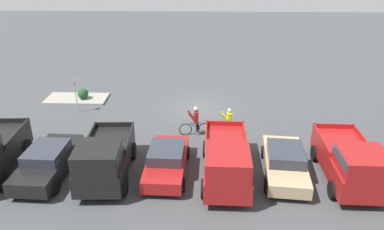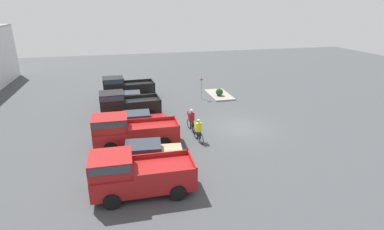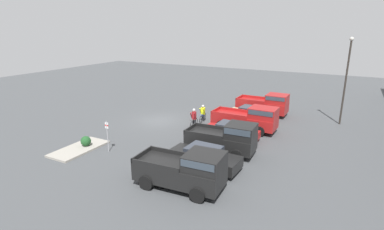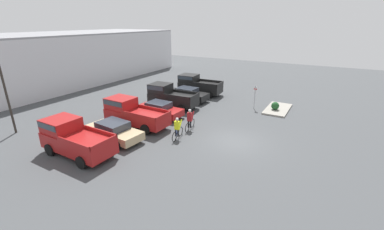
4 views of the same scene
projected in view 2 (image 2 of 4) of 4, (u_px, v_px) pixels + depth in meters
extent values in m
plane|color=#424447|center=(241.00, 127.00, 23.39)|extent=(80.00, 80.00, 0.00)
cube|color=maroon|center=(144.00, 177.00, 15.00)|extent=(2.21, 5.11, 1.01)
cube|color=maroon|center=(111.00, 164.00, 14.37)|extent=(1.97, 2.07, 0.86)
cube|color=#333D47|center=(110.00, 161.00, 14.30)|extent=(2.03, 1.91, 0.38)
cube|color=maroon|center=(166.00, 174.00, 14.07)|extent=(0.14, 3.04, 0.25)
cube|color=maroon|center=(161.00, 155.00, 15.92)|extent=(0.14, 3.04, 0.25)
cube|color=maroon|center=(192.00, 161.00, 15.30)|extent=(2.10, 0.12, 0.25)
cylinder|color=black|center=(112.00, 202.00, 13.88)|extent=(0.24, 0.81, 0.81)
cylinder|color=black|center=(113.00, 178.00, 15.80)|extent=(0.24, 0.81, 0.81)
cylinder|color=black|center=(178.00, 193.00, 14.53)|extent=(0.24, 0.81, 0.81)
cylinder|color=black|center=(172.00, 171.00, 16.45)|extent=(0.24, 0.81, 0.81)
cube|color=tan|center=(144.00, 156.00, 17.72)|extent=(2.25, 4.78, 0.59)
cube|color=#2D333D|center=(143.00, 148.00, 17.52)|extent=(1.84, 2.23, 0.53)
cylinder|color=black|center=(117.00, 170.00, 16.74)|extent=(0.24, 0.64, 0.62)
cylinder|color=black|center=(120.00, 155.00, 18.44)|extent=(0.24, 0.64, 0.62)
cylinder|color=black|center=(170.00, 166.00, 17.16)|extent=(0.24, 0.64, 0.62)
cylinder|color=black|center=(168.00, 151.00, 18.86)|extent=(0.24, 0.64, 0.62)
cube|color=maroon|center=(137.00, 134.00, 20.13)|extent=(2.13, 5.61, 0.92)
cube|color=maroon|center=(110.00, 123.00, 19.47)|extent=(1.89, 2.27, 0.91)
cube|color=#333D47|center=(110.00, 120.00, 19.40)|extent=(1.95, 2.09, 0.40)
cube|color=maroon|center=(154.00, 130.00, 19.27)|extent=(0.16, 3.34, 0.25)
cube|color=maroon|center=(152.00, 119.00, 21.03)|extent=(0.16, 3.34, 0.25)
cube|color=maroon|center=(177.00, 122.00, 20.49)|extent=(2.00, 0.13, 0.25)
cylinder|color=black|center=(111.00, 148.00, 19.00)|extent=(0.24, 0.86, 0.85)
cylinder|color=black|center=(111.00, 136.00, 20.83)|extent=(0.24, 0.86, 0.85)
cylinder|color=black|center=(165.00, 143.00, 19.71)|extent=(0.24, 0.86, 0.85)
cylinder|color=black|center=(161.00, 131.00, 21.54)|extent=(0.24, 0.86, 0.85)
cube|color=maroon|center=(137.00, 123.00, 22.82)|extent=(1.94, 4.50, 0.58)
cube|color=#2D333D|center=(136.00, 116.00, 22.63)|extent=(1.68, 2.05, 0.51)
cylinder|color=black|center=(118.00, 132.00, 21.81)|extent=(0.20, 0.61, 0.61)
cylinder|color=black|center=(118.00, 123.00, 23.45)|extent=(0.20, 0.61, 0.61)
cylinder|color=black|center=(157.00, 129.00, 22.36)|extent=(0.20, 0.61, 0.61)
cylinder|color=black|center=(155.00, 120.00, 24.00)|extent=(0.20, 0.61, 0.61)
cube|color=black|center=(131.00, 107.00, 25.19)|extent=(2.28, 4.98, 0.99)
cube|color=black|center=(112.00, 98.00, 24.47)|extent=(1.98, 2.04, 0.93)
cube|color=#333D47|center=(112.00, 96.00, 24.40)|extent=(2.03, 1.89, 0.41)
cube|color=black|center=(144.00, 103.00, 24.36)|extent=(0.22, 2.93, 0.25)
cube|color=black|center=(140.00, 96.00, 26.13)|extent=(0.22, 2.93, 0.25)
cube|color=black|center=(159.00, 98.00, 25.63)|extent=(2.05, 0.18, 0.25)
cylinder|color=black|center=(113.00, 118.00, 24.02)|extent=(0.26, 0.85, 0.84)
cylinder|color=black|center=(112.00, 110.00, 25.87)|extent=(0.26, 0.85, 0.84)
cylinder|color=black|center=(151.00, 115.00, 24.84)|extent=(0.26, 0.85, 0.84)
cylinder|color=black|center=(147.00, 107.00, 26.68)|extent=(0.26, 0.85, 0.84)
cube|color=black|center=(129.00, 101.00, 27.83)|extent=(2.03, 4.74, 0.68)
cube|color=#2D333D|center=(129.00, 95.00, 27.63)|extent=(1.74, 2.16, 0.47)
cylinder|color=black|center=(112.00, 108.00, 26.80)|extent=(0.21, 0.64, 0.64)
cylinder|color=black|center=(113.00, 102.00, 28.50)|extent=(0.21, 0.64, 0.64)
cylinder|color=black|center=(146.00, 106.00, 27.36)|extent=(0.21, 0.64, 0.64)
cylinder|color=black|center=(145.00, 100.00, 29.06)|extent=(0.21, 0.64, 0.64)
cube|color=black|center=(129.00, 90.00, 30.32)|extent=(2.38, 5.11, 1.05)
cube|color=black|center=(113.00, 82.00, 29.57)|extent=(2.04, 2.11, 0.84)
cube|color=#333D47|center=(113.00, 80.00, 29.51)|extent=(2.10, 1.95, 0.37)
cube|color=black|center=(140.00, 85.00, 29.47)|extent=(0.25, 3.00, 0.25)
cube|color=black|center=(137.00, 81.00, 31.27)|extent=(0.25, 3.00, 0.25)
cube|color=black|center=(153.00, 82.00, 30.78)|extent=(2.10, 0.20, 0.25)
cylinder|color=black|center=(115.00, 99.00, 29.11)|extent=(0.27, 0.86, 0.85)
cylinder|color=black|center=(113.00, 93.00, 30.99)|extent=(0.27, 0.86, 0.85)
cylinder|color=black|center=(146.00, 96.00, 29.97)|extent=(0.27, 0.86, 0.85)
cylinder|color=black|center=(143.00, 91.00, 31.85)|extent=(0.27, 0.86, 0.85)
torus|color=black|center=(189.00, 124.00, 23.12)|extent=(0.75, 0.14, 0.75)
torus|color=black|center=(194.00, 129.00, 22.15)|extent=(0.75, 0.14, 0.75)
cylinder|color=black|center=(191.00, 124.00, 22.57)|extent=(0.57, 0.10, 0.40)
cylinder|color=black|center=(191.00, 122.00, 22.50)|extent=(0.61, 0.11, 0.04)
cylinder|color=black|center=(192.00, 125.00, 22.40)|extent=(0.04, 0.04, 0.37)
cylinder|color=black|center=(190.00, 119.00, 22.85)|extent=(0.08, 0.46, 0.02)
cylinder|color=black|center=(191.00, 125.00, 22.46)|extent=(0.13, 0.13, 0.55)
cylinder|color=black|center=(193.00, 125.00, 22.52)|extent=(0.13, 0.13, 0.55)
cube|color=maroon|center=(192.00, 117.00, 22.32)|extent=(0.28, 0.39, 0.69)
cylinder|color=maroon|center=(189.00, 117.00, 22.46)|extent=(0.55, 0.15, 0.74)
cylinder|color=maroon|center=(193.00, 116.00, 22.57)|extent=(0.55, 0.15, 0.74)
sphere|color=tan|center=(192.00, 111.00, 22.19)|extent=(0.22, 0.22, 0.22)
sphere|color=silver|center=(192.00, 111.00, 22.17)|extent=(0.24, 0.24, 0.24)
torus|color=black|center=(196.00, 134.00, 21.38)|extent=(0.74, 0.14, 0.74)
torus|color=black|center=(201.00, 140.00, 20.44)|extent=(0.74, 0.14, 0.74)
cylinder|color=#233D9E|center=(198.00, 134.00, 20.85)|extent=(0.55, 0.10, 0.39)
cylinder|color=#233D9E|center=(198.00, 131.00, 20.78)|extent=(0.59, 0.11, 0.04)
cylinder|color=#233D9E|center=(199.00, 135.00, 20.68)|extent=(0.04, 0.04, 0.36)
cylinder|color=#233D9E|center=(196.00, 129.00, 21.12)|extent=(0.08, 0.46, 0.02)
cylinder|color=black|center=(198.00, 136.00, 20.74)|extent=(0.13, 0.13, 0.55)
cylinder|color=black|center=(200.00, 135.00, 20.80)|extent=(0.13, 0.13, 0.55)
cube|color=yellow|center=(199.00, 127.00, 20.61)|extent=(0.28, 0.39, 0.64)
cylinder|color=yellow|center=(195.00, 126.00, 20.74)|extent=(0.53, 0.15, 0.69)
cylinder|color=yellow|center=(200.00, 126.00, 20.85)|extent=(0.53, 0.15, 0.69)
sphere|color=tan|center=(199.00, 121.00, 20.49)|extent=(0.20, 0.20, 0.20)
sphere|color=silver|center=(199.00, 121.00, 20.47)|extent=(0.22, 0.22, 0.22)
cylinder|color=#9E9EA3|center=(201.00, 88.00, 30.08)|extent=(0.06, 0.06, 2.32)
cube|color=white|center=(201.00, 80.00, 29.79)|extent=(0.02, 0.30, 0.45)
cube|color=red|center=(201.00, 80.00, 29.79)|extent=(0.02, 0.30, 0.10)
cube|color=gray|center=(219.00, 95.00, 31.63)|extent=(4.23, 2.08, 0.15)
sphere|color=#1E4C23|center=(219.00, 92.00, 30.96)|extent=(0.75, 0.75, 0.75)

